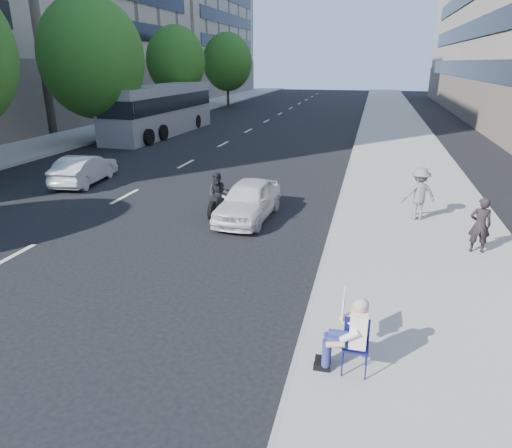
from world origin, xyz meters
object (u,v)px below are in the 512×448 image
(seated_protester, at_px, (350,330))
(bus, at_px, (161,110))
(white_sedan_mid, at_px, (84,169))
(motorcycle, at_px, (218,196))
(jogger, at_px, (419,194))
(white_sedan_near, at_px, (248,200))
(pedestrian_woman, at_px, (480,225))

(seated_protester, relative_size, bus, 0.11)
(white_sedan_mid, xyz_separation_m, bus, (-2.86, 13.56, 1.04))
(motorcycle, bearing_deg, jogger, 6.68)
(jogger, distance_m, motorcycle, 6.34)
(white_sedan_near, relative_size, bus, 0.30)
(white_sedan_mid, bearing_deg, bus, -84.14)
(seated_protester, bearing_deg, white_sedan_near, 116.31)
(pedestrian_woman, bearing_deg, jogger, -59.95)
(jogger, height_order, white_sedan_mid, jogger)
(white_sedan_near, bearing_deg, seated_protester, -60.92)
(white_sedan_near, distance_m, white_sedan_mid, 8.25)
(jogger, xyz_separation_m, bus, (-15.89, 15.46, 0.67))
(seated_protester, bearing_deg, motorcycle, 122.11)
(white_sedan_near, height_order, motorcycle, motorcycle)
(seated_protester, bearing_deg, bus, 121.17)
(jogger, distance_m, bus, 22.18)
(jogger, relative_size, bus, 0.14)
(white_sedan_mid, relative_size, bus, 0.30)
(pedestrian_woman, height_order, motorcycle, pedestrian_woman)
(pedestrian_woman, relative_size, motorcycle, 0.72)
(white_sedan_near, xyz_separation_m, white_sedan_mid, (-7.79, 2.71, -0.03))
(seated_protester, height_order, motorcycle, seated_protester)
(seated_protester, xyz_separation_m, motorcycle, (-4.65, 7.40, -0.24))
(white_sedan_near, relative_size, motorcycle, 1.80)
(white_sedan_mid, bearing_deg, white_sedan_near, 154.77)
(white_sedan_mid, xyz_separation_m, motorcycle, (6.73, -2.56, 0.04))
(seated_protester, height_order, pedestrian_woman, pedestrian_woman)
(jogger, height_order, white_sedan_near, jogger)
(seated_protester, relative_size, pedestrian_woman, 0.89)
(pedestrian_woman, distance_m, bus, 24.78)
(jogger, xyz_separation_m, pedestrian_woman, (1.31, -2.37, -0.09))
(white_sedan_near, height_order, white_sedan_mid, white_sedan_near)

